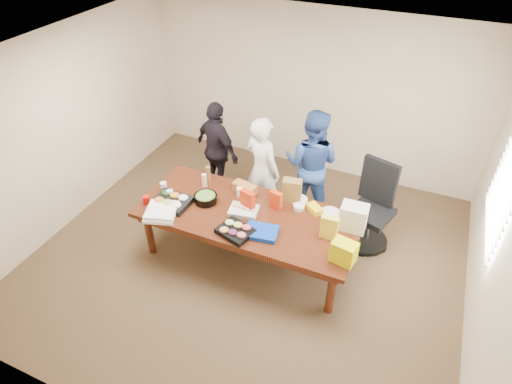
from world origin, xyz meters
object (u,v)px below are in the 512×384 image
at_px(sheet_cake, 244,211).
at_px(salad_bowl, 206,198).
at_px(office_chair, 372,210).
at_px(person_center, 262,170).
at_px(conference_table, 248,235).
at_px(person_right, 311,164).

xyz_separation_m(sheet_cake, salad_bowl, (-0.55, 0.01, 0.02)).
distance_m(office_chair, person_center, 1.59).
bearing_deg(salad_bowl, conference_table, -0.87).
height_order(office_chair, salad_bowl, office_chair).
relative_size(person_right, salad_bowl, 5.57).
bearing_deg(salad_bowl, office_chair, 23.86).
bearing_deg(office_chair, sheet_cake, -131.78).
bearing_deg(office_chair, salad_bowl, -139.65).
height_order(person_right, salad_bowl, person_right).
xyz_separation_m(person_center, salad_bowl, (-0.44, -0.86, -0.02)).
xyz_separation_m(person_right, sheet_cake, (-0.48, -1.28, -0.06)).
relative_size(person_right, sheet_cake, 4.75).
height_order(person_center, sheet_cake, person_center).
relative_size(person_center, sheet_cake, 4.65).
height_order(person_right, sheet_cake, person_right).
bearing_deg(conference_table, sheet_cake, -175.99).
bearing_deg(sheet_cake, conference_table, -4.93).
distance_m(person_right, sheet_cake, 1.37).
height_order(conference_table, sheet_cake, sheet_cake).
xyz_separation_m(conference_table, person_center, (-0.17, 0.87, 0.45)).
bearing_deg(sheet_cake, person_right, 60.47).
relative_size(office_chair, sheet_cake, 3.33).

